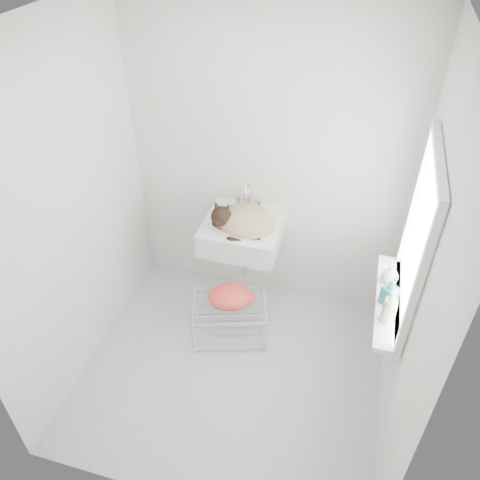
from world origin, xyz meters
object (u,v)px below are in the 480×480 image
(bottle_b, at_px, (387,303))
(wire_rack, at_px, (229,320))
(bottle_c, at_px, (388,282))
(cat, at_px, (243,221))
(sink, at_px, (242,224))
(bottle_a, at_px, (386,321))

(bottle_b, bearing_deg, wire_rack, 170.19)
(bottle_c, bearing_deg, cat, 162.06)
(bottle_c, bearing_deg, bottle_b, -90.00)
(sink, distance_m, bottle_a, 1.35)
(sink, distance_m, bottle_b, 1.27)
(bottle_a, bearing_deg, wire_rack, 162.54)
(cat, bearing_deg, bottle_b, -30.55)
(wire_rack, bearing_deg, bottle_a, -17.46)
(cat, relative_size, bottle_c, 3.33)
(cat, distance_m, bottle_a, 1.33)
(wire_rack, bearing_deg, bottle_c, 0.39)
(sink, xyz_separation_m, wire_rack, (0.00, -0.39, -0.70))
(cat, xyz_separation_m, wire_rack, (-0.01, -0.37, -0.74))
(wire_rack, height_order, bottle_a, bottle_a)
(cat, distance_m, bottle_b, 1.25)
(cat, relative_size, wire_rack, 0.87)
(sink, bearing_deg, wire_rack, -89.77)
(wire_rack, relative_size, bottle_b, 2.84)
(bottle_c, bearing_deg, wire_rack, -179.61)
(wire_rack, distance_m, bottle_b, 1.34)
(cat, relative_size, bottle_a, 2.35)
(cat, xyz_separation_m, bottle_a, (1.11, -0.72, -0.04))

